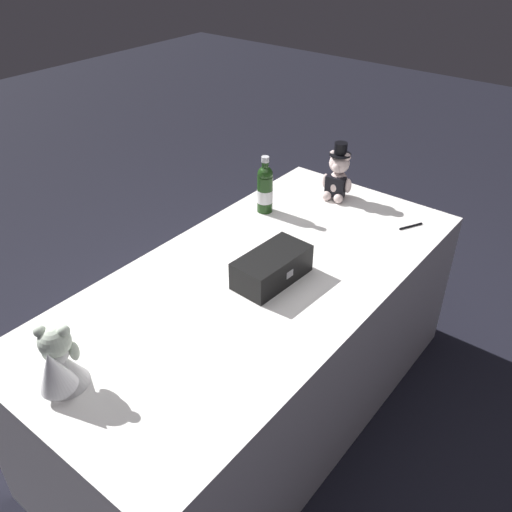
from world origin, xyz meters
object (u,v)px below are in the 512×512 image
at_px(champagne_bottle, 265,189).
at_px(teddy_bear_bride, 58,363).
at_px(signing_pen, 410,226).
at_px(gift_case_black, 272,267).
at_px(teddy_bear_groom, 338,176).

bearing_deg(champagne_bottle, teddy_bear_bride, -171.06).
distance_m(champagne_bottle, signing_pen, 0.68).
relative_size(teddy_bear_bride, gift_case_black, 0.71).
relative_size(teddy_bear_groom, teddy_bear_bride, 1.24).
bearing_deg(teddy_bear_bride, gift_case_black, -10.95).
height_order(teddy_bear_groom, gift_case_black, teddy_bear_groom).
relative_size(teddy_bear_bride, signing_pen, 1.91).
xyz_separation_m(teddy_bear_groom, signing_pen, (-0.04, -0.42, -0.11)).
xyz_separation_m(teddy_bear_groom, champagne_bottle, (-0.33, 0.19, 0.00)).
distance_m(champagne_bottle, gift_case_black, 0.56).
bearing_deg(teddy_bear_groom, champagne_bottle, 149.78).
relative_size(teddy_bear_bride, champagne_bottle, 0.83).
bearing_deg(signing_pen, teddy_bear_groom, 83.92).
distance_m(teddy_bear_groom, signing_pen, 0.43).
xyz_separation_m(champagne_bottle, signing_pen, (0.29, -0.61, -0.11)).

